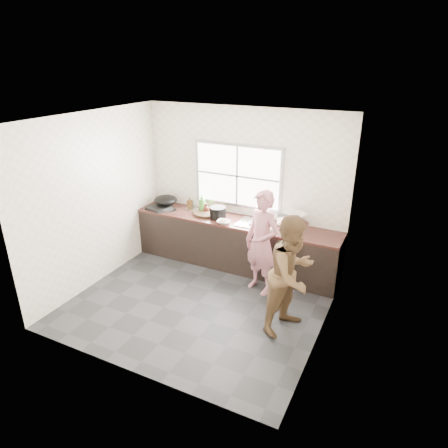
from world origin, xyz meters
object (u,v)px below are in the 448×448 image
at_px(cutting_board, 206,213).
at_px(bowl_mince, 224,222).
at_px(bottle_green, 202,203).
at_px(wok, 166,200).
at_px(bowl_crabs, 266,229).
at_px(plate_food, 203,215).
at_px(dish_rack, 293,221).
at_px(bowl_held, 253,223).
at_px(glass_jar, 201,206).
at_px(person_side, 292,275).
at_px(bottle_brown_short, 206,208).
at_px(bottle_brown_tall, 190,203).
at_px(pot_lid_right, 192,209).
at_px(burner, 159,208).
at_px(woman, 262,246).
at_px(pot_lid_left, 170,210).
at_px(black_pot, 218,213).

bearing_deg(cutting_board, bowl_mince, -27.37).
distance_m(bottle_green, wok, 0.73).
bearing_deg(bowl_crabs, cutting_board, 168.90).
height_order(plate_food, dish_rack, dish_rack).
bearing_deg(bowl_held, glass_jar, 165.63).
bearing_deg(bowl_crabs, person_side, -54.53).
distance_m(bowl_crabs, bottle_brown_short, 1.29).
distance_m(person_side, bottle_brown_tall, 2.84).
bearing_deg(bowl_crabs, pot_lid_right, 167.17).
height_order(bottle_brown_tall, burner, bottle_brown_tall).
xyz_separation_m(bowl_mince, dish_rack, (1.11, 0.23, 0.13)).
bearing_deg(plate_food, bowl_held, -0.83).
xyz_separation_m(woman, cutting_board, (-1.27, 0.58, 0.12)).
relative_size(bowl_crabs, bottle_brown_tall, 1.24).
xyz_separation_m(cutting_board, burner, (-0.89, -0.15, 0.00)).
relative_size(pot_lid_left, pot_lid_right, 0.98).
bearing_deg(wok, dish_rack, -0.00).
bearing_deg(bowl_mince, bottle_brown_tall, 154.21).
distance_m(cutting_board, pot_lid_left, 0.68).
bearing_deg(cutting_board, bowl_held, -5.69).
bearing_deg(bowl_mince, woman, -22.86).
xyz_separation_m(bottle_green, pot_lid_right, (-0.24, 0.04, -0.16)).
bearing_deg(bowl_held, dish_rack, 7.58).
height_order(woman, black_pot, woman).
bearing_deg(bowl_crabs, black_pot, 169.88).
relative_size(cutting_board, bowl_crabs, 2.15).
bearing_deg(bottle_brown_tall, black_pot, -20.68).
xyz_separation_m(bowl_crabs, glass_jar, (-1.43, 0.44, 0.02)).
distance_m(plate_food, pot_lid_right, 0.39).
height_order(bottle_brown_short, burner, bottle_brown_short).
bearing_deg(person_side, bowl_crabs, 56.20).
distance_m(dish_rack, pot_lid_left, 2.25).
distance_m(black_pot, bottle_brown_short, 0.34).
relative_size(person_side, dish_rack, 4.00).
relative_size(burner, dish_rack, 0.88).
bearing_deg(bowl_mince, wok, 169.91).
height_order(person_side, dish_rack, person_side).
bearing_deg(woman, cutting_board, 177.80).
height_order(plate_food, bottle_brown_tall, bottle_brown_tall).
distance_m(cutting_board, bottle_green, 0.20).
bearing_deg(bottle_brown_short, bowl_crabs, -14.39).
xyz_separation_m(bowl_held, bottle_green, (-1.04, 0.17, 0.14)).
distance_m(wok, dish_rack, 2.40).
bearing_deg(woman, bowl_crabs, 122.14).
relative_size(bottle_brown_short, glass_jar, 1.59).
height_order(bowl_crabs, burner, bowl_crabs).
xyz_separation_m(cutting_board, pot_lid_left, (-0.67, -0.12, -0.02)).
distance_m(person_side, glass_jar, 2.65).
height_order(bottle_brown_tall, bottle_brown_short, bottle_brown_tall).
height_order(plate_food, pot_lid_left, plate_food).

